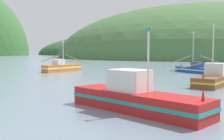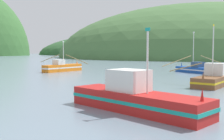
% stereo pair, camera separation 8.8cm
% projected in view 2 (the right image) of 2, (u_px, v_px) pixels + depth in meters
% --- Properties ---
extents(hill_mid_right, '(210.60, 168.48, 42.03)m').
position_uv_depth(hill_mid_right, '(153.00, 54.00, 254.97)').
color(hill_mid_right, '#2D562D').
rests_on(hill_mid_right, ground).
extents(hill_mid_left, '(156.53, 125.22, 56.43)m').
position_uv_depth(hill_mid_left, '(201.00, 57.00, 150.73)').
color(hill_mid_left, '#47703D').
rests_on(hill_mid_left, ground).
extents(fishing_boat_orange, '(11.04, 7.93, 5.53)m').
position_uv_depth(fishing_boat_orange, '(62.00, 67.00, 50.00)').
color(fishing_boat_orange, orange).
rests_on(fishing_boat_orange, ground).
extents(fishing_boat_red, '(9.32, 7.89, 5.20)m').
position_uv_depth(fishing_boat_red, '(135.00, 98.00, 17.41)').
color(fishing_boat_red, red).
rests_on(fishing_boat_red, ground).
extents(fishing_boat_blue, '(11.66, 8.76, 7.04)m').
position_uv_depth(fishing_boat_blue, '(196.00, 69.00, 47.02)').
color(fishing_boat_blue, '#19479E').
rests_on(fishing_boat_blue, ground).
extents(fishing_boat_brown, '(8.90, 7.36, 6.60)m').
position_uv_depth(fishing_boat_brown, '(213.00, 79.00, 29.66)').
color(fishing_boat_brown, brown).
rests_on(fishing_boat_brown, ground).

